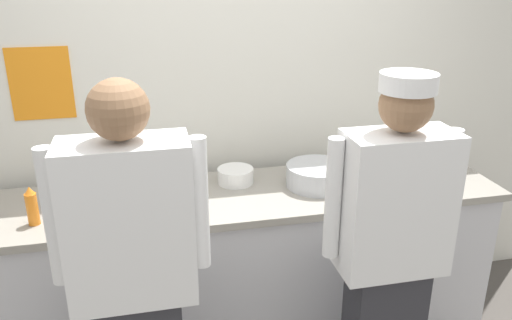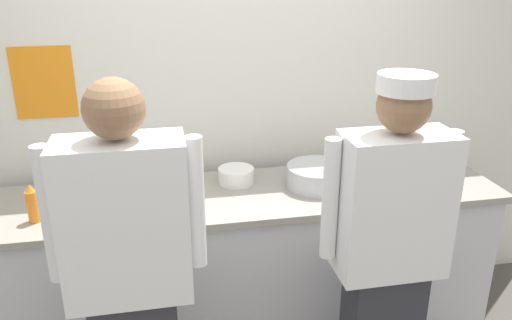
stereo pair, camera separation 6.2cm
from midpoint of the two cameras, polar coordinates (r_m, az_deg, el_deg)
The scene contains 11 objects.
wall_back at distance 3.05m, azimuth -2.76°, elevation 7.23°, with size 4.43×0.11×2.73m.
prep_counter at distance 2.99m, azimuth -1.11°, elevation -11.82°, with size 2.82×0.66×0.94m.
chef_near_left at distance 2.18m, azimuth -12.81°, elevation -12.37°, with size 0.62×0.24×1.72m.
chef_center at distance 2.40m, azimuth 15.09°, elevation -9.56°, with size 0.61×0.24×1.68m.
plate_stack_front at distance 2.88m, azimuth -1.58°, elevation -1.71°, with size 0.20×0.20×0.08m.
plate_stack_rear at distance 3.14m, azimuth 17.45°, elevation -0.98°, with size 0.24×0.24×0.06m.
mixing_bowl_steel at distance 2.85m, azimuth 7.48°, elevation -1.75°, with size 0.35×0.35×0.12m, color #B7BABF.
sheet_tray at distance 2.73m, azimuth -13.18°, elevation -4.22°, with size 0.45×0.34×0.02m, color #B7BABF.
squeeze_bottle_primary at distance 2.63m, azimuth -22.75°, elevation -4.49°, with size 0.05×0.05×0.19m.
ramekin_yellow_sauce at distance 2.60m, azimuth -6.82°, elevation -4.88°, with size 0.11×0.11×0.04m.
ramekin_green_sauce at distance 2.84m, azimuth -20.66°, elevation -3.97°, with size 0.11×0.11×0.04m.
Camera 2 is at (-0.40, -2.13, 2.09)m, focal length 36.39 mm.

